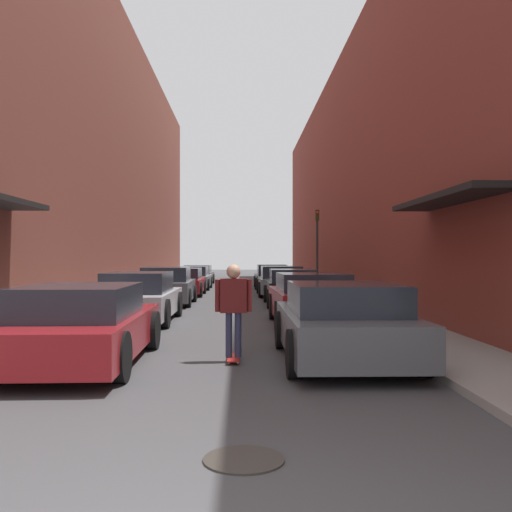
{
  "coord_description": "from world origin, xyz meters",
  "views": [
    {
      "loc": [
        0.47,
        -2.97,
        1.75
      ],
      "look_at": [
        0.82,
        11.03,
        1.76
      ],
      "focal_mm": 40.0,
      "sensor_mm": 36.0,
      "label": 1
    }
  ],
  "objects_px": {
    "parked_car_left_1": "(140,298)",
    "skateboarder": "(234,302)",
    "parked_car_left_5": "(198,275)",
    "parked_car_right_3": "(281,281)",
    "parked_car_left_3": "(183,282)",
    "parked_car_right_2": "(292,288)",
    "parked_car_left_2": "(167,287)",
    "parked_car_left_4": "(192,278)",
    "manhole_cover": "(244,459)",
    "parked_car_right_0": "(343,323)",
    "parked_car_right_4": "(271,277)",
    "parked_car_right_1": "(311,299)",
    "parked_car_left_0": "(81,326)",
    "traffic_light": "(317,243)"
  },
  "relations": [
    {
      "from": "parked_car_left_0",
      "to": "parked_car_right_1",
      "type": "height_order",
      "value": "parked_car_right_1"
    },
    {
      "from": "parked_car_right_0",
      "to": "parked_car_right_4",
      "type": "xyz_separation_m",
      "value": [
        -0.06,
        21.59,
        -0.02
      ]
    },
    {
      "from": "parked_car_left_1",
      "to": "parked_car_right_1",
      "type": "distance_m",
      "value": 4.54
    },
    {
      "from": "parked_car_left_4",
      "to": "traffic_light",
      "type": "distance_m",
      "value": 8.96
    },
    {
      "from": "parked_car_left_3",
      "to": "parked_car_right_4",
      "type": "xyz_separation_m",
      "value": [
        4.24,
        5.57,
        0.03
      ]
    },
    {
      "from": "parked_car_left_4",
      "to": "parked_car_right_2",
      "type": "xyz_separation_m",
      "value": [
        4.45,
        -10.02,
        0.05
      ]
    },
    {
      "from": "parked_car_left_5",
      "to": "parked_car_right_3",
      "type": "height_order",
      "value": "parked_car_right_3"
    },
    {
      "from": "parked_car_left_1",
      "to": "skateboarder",
      "type": "relative_size",
      "value": 2.76
    },
    {
      "from": "parked_car_left_5",
      "to": "parked_car_left_3",
      "type": "bearing_deg",
      "value": -89.45
    },
    {
      "from": "parked_car_left_2",
      "to": "parked_car_right_0",
      "type": "bearing_deg",
      "value": -68.7
    },
    {
      "from": "parked_car_left_1",
      "to": "parked_car_right_2",
      "type": "bearing_deg",
      "value": 48.72
    },
    {
      "from": "parked_car_left_1",
      "to": "parked_car_right_1",
      "type": "relative_size",
      "value": 1.03
    },
    {
      "from": "parked_car_left_0",
      "to": "parked_car_right_4",
      "type": "relative_size",
      "value": 1.09
    },
    {
      "from": "parked_car_right_3",
      "to": "traffic_light",
      "type": "height_order",
      "value": "traffic_light"
    },
    {
      "from": "parked_car_right_2",
      "to": "manhole_cover",
      "type": "height_order",
      "value": "parked_car_right_2"
    },
    {
      "from": "parked_car_right_3",
      "to": "parked_car_left_3",
      "type": "bearing_deg",
      "value": 178.73
    },
    {
      "from": "parked_car_right_1",
      "to": "manhole_cover",
      "type": "xyz_separation_m",
      "value": [
        -1.76,
        -9.56,
        -0.64
      ]
    },
    {
      "from": "parked_car_left_4",
      "to": "parked_car_right_4",
      "type": "height_order",
      "value": "parked_car_right_4"
    },
    {
      "from": "parked_car_left_3",
      "to": "traffic_light",
      "type": "relative_size",
      "value": 1.11
    },
    {
      "from": "parked_car_left_1",
      "to": "skateboarder",
      "type": "height_order",
      "value": "skateboarder"
    },
    {
      "from": "parked_car_right_0",
      "to": "parked_car_right_4",
      "type": "relative_size",
      "value": 1.02
    },
    {
      "from": "parked_car_left_0",
      "to": "parked_car_left_3",
      "type": "xyz_separation_m",
      "value": [
        -0.02,
        16.17,
        -0.04
      ]
    },
    {
      "from": "parked_car_left_5",
      "to": "parked_car_right_3",
      "type": "bearing_deg",
      "value": -66.31
    },
    {
      "from": "parked_car_right_1",
      "to": "traffic_light",
      "type": "height_order",
      "value": "traffic_light"
    },
    {
      "from": "parked_car_left_1",
      "to": "parked_car_left_4",
      "type": "relative_size",
      "value": 1.1
    },
    {
      "from": "parked_car_left_5",
      "to": "parked_car_right_4",
      "type": "height_order",
      "value": "parked_car_right_4"
    },
    {
      "from": "parked_car_left_2",
      "to": "parked_car_right_0",
      "type": "height_order",
      "value": "parked_car_left_2"
    },
    {
      "from": "parked_car_left_4",
      "to": "manhole_cover",
      "type": "bearing_deg",
      "value": -83.99
    },
    {
      "from": "parked_car_left_1",
      "to": "manhole_cover",
      "type": "bearing_deg",
      "value": -75.17
    },
    {
      "from": "parked_car_right_0",
      "to": "manhole_cover",
      "type": "bearing_deg",
      "value": -110.18
    },
    {
      "from": "parked_car_left_4",
      "to": "parked_car_right_2",
      "type": "distance_m",
      "value": 10.97
    },
    {
      "from": "parked_car_right_0",
      "to": "parked_car_right_4",
      "type": "bearing_deg",
      "value": 90.15
    },
    {
      "from": "parked_car_right_0",
      "to": "parked_car_right_2",
      "type": "xyz_separation_m",
      "value": [
        0.11,
        10.89,
        -0.01
      ]
    },
    {
      "from": "parked_car_right_2",
      "to": "skateboarder",
      "type": "height_order",
      "value": "skateboarder"
    },
    {
      "from": "parked_car_right_1",
      "to": "parked_car_right_3",
      "type": "relative_size",
      "value": 0.96
    },
    {
      "from": "parked_car_left_0",
      "to": "parked_car_left_1",
      "type": "relative_size",
      "value": 1.04
    },
    {
      "from": "parked_car_left_3",
      "to": "parked_car_right_2",
      "type": "distance_m",
      "value": 6.76
    },
    {
      "from": "parked_car_left_4",
      "to": "manhole_cover",
      "type": "xyz_separation_m",
      "value": [
        2.68,
        -25.44,
        -0.58
      ]
    },
    {
      "from": "parked_car_left_0",
      "to": "parked_car_left_3",
      "type": "distance_m",
      "value": 16.17
    },
    {
      "from": "parked_car_left_2",
      "to": "parked_car_left_4",
      "type": "xyz_separation_m",
      "value": [
        0.04,
        9.67,
        -0.07
      ]
    },
    {
      "from": "parked_car_left_2",
      "to": "traffic_light",
      "type": "relative_size",
      "value": 1.1
    },
    {
      "from": "parked_car_left_5",
      "to": "skateboarder",
      "type": "height_order",
      "value": "skateboarder"
    },
    {
      "from": "parked_car_left_2",
      "to": "parked_car_right_3",
      "type": "relative_size",
      "value": 0.88
    },
    {
      "from": "manhole_cover",
      "to": "traffic_light",
      "type": "distance_m",
      "value": 19.25
    },
    {
      "from": "parked_car_right_3",
      "to": "skateboarder",
      "type": "height_order",
      "value": "skateboarder"
    },
    {
      "from": "skateboarder",
      "to": "traffic_light",
      "type": "relative_size",
      "value": 0.45
    },
    {
      "from": "parked_car_left_0",
      "to": "skateboarder",
      "type": "distance_m",
      "value": 2.49
    },
    {
      "from": "parked_car_left_1",
      "to": "parked_car_right_3",
      "type": "bearing_deg",
      "value": 66.35
    },
    {
      "from": "manhole_cover",
      "to": "parked_car_right_4",
      "type": "bearing_deg",
      "value": 86.48
    },
    {
      "from": "parked_car_left_5",
      "to": "skateboarder",
      "type": "relative_size",
      "value": 2.53
    }
  ]
}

